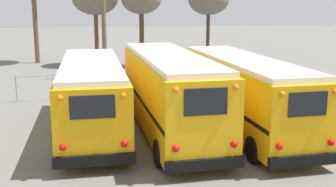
{
  "coord_description": "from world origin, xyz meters",
  "views": [
    {
      "loc": [
        -3.17,
        -17.04,
        5.28
      ],
      "look_at": [
        0.0,
        -0.19,
        1.59
      ],
      "focal_mm": 45.0,
      "sensor_mm": 36.0,
      "label": 1
    }
  ],
  "objects_px": {
    "school_bus_0": "(92,93)",
    "utility_pole": "(104,21)",
    "school_bus_2": "(243,91)",
    "school_bus_1": "(169,90)",
    "bare_tree_3": "(141,0)",
    "bare_tree_2": "(209,0)"
  },
  "relations": [
    {
      "from": "school_bus_0",
      "to": "utility_pole",
      "type": "height_order",
      "value": "utility_pole"
    },
    {
      "from": "school_bus_2",
      "to": "school_bus_1",
      "type": "bearing_deg",
      "value": 176.05
    },
    {
      "from": "utility_pole",
      "to": "school_bus_1",
      "type": "bearing_deg",
      "value": -81.24
    },
    {
      "from": "school_bus_0",
      "to": "school_bus_1",
      "type": "relative_size",
      "value": 0.94
    },
    {
      "from": "school_bus_0",
      "to": "utility_pole",
      "type": "distance_m",
      "value": 13.07
    },
    {
      "from": "utility_pole",
      "to": "bare_tree_3",
      "type": "height_order",
      "value": "utility_pole"
    },
    {
      "from": "school_bus_1",
      "to": "school_bus_2",
      "type": "distance_m",
      "value": 3.14
    },
    {
      "from": "school_bus_1",
      "to": "bare_tree_3",
      "type": "relative_size",
      "value": 1.52
    },
    {
      "from": "school_bus_0",
      "to": "school_bus_1",
      "type": "xyz_separation_m",
      "value": [
        3.13,
        -0.66,
        0.15
      ]
    },
    {
      "from": "school_bus_0",
      "to": "school_bus_1",
      "type": "height_order",
      "value": "school_bus_1"
    },
    {
      "from": "utility_pole",
      "to": "school_bus_2",
      "type": "bearing_deg",
      "value": -69.18
    },
    {
      "from": "school_bus_0",
      "to": "bare_tree_2",
      "type": "relative_size",
      "value": 1.4
    },
    {
      "from": "bare_tree_2",
      "to": "utility_pole",
      "type": "bearing_deg",
      "value": -139.26
    },
    {
      "from": "school_bus_0",
      "to": "bare_tree_3",
      "type": "bearing_deg",
      "value": 76.36
    },
    {
      "from": "school_bus_2",
      "to": "bare_tree_2",
      "type": "xyz_separation_m",
      "value": [
        4.87,
        22.35,
        3.9
      ]
    },
    {
      "from": "bare_tree_2",
      "to": "bare_tree_3",
      "type": "relative_size",
      "value": 1.02
    },
    {
      "from": "school_bus_0",
      "to": "school_bus_1",
      "type": "bearing_deg",
      "value": -11.95
    },
    {
      "from": "school_bus_0",
      "to": "bare_tree_2",
      "type": "distance_m",
      "value": 24.5
    },
    {
      "from": "school_bus_0",
      "to": "school_bus_2",
      "type": "distance_m",
      "value": 6.32
    },
    {
      "from": "school_bus_1",
      "to": "bare_tree_3",
      "type": "distance_m",
      "value": 19.06
    },
    {
      "from": "school_bus_2",
      "to": "bare_tree_3",
      "type": "height_order",
      "value": "bare_tree_3"
    },
    {
      "from": "school_bus_0",
      "to": "school_bus_2",
      "type": "xyz_separation_m",
      "value": [
        6.26,
        -0.88,
        0.04
      ]
    }
  ]
}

